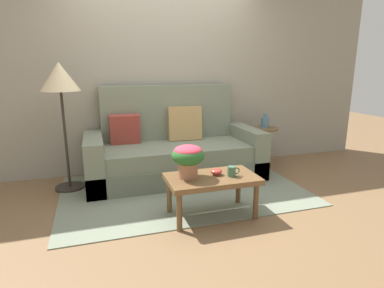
{
  "coord_description": "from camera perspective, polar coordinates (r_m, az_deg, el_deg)",
  "views": [
    {
      "loc": [
        -0.94,
        -3.15,
        1.4
      ],
      "look_at": [
        0.06,
        0.04,
        0.59
      ],
      "focal_mm": 29.48,
      "sensor_mm": 36.0,
      "label": 1
    }
  ],
  "objects": [
    {
      "name": "ground_plane",
      "position": [
        3.57,
        -0.76,
        -9.41
      ],
      "size": [
        14.0,
        14.0,
        0.0
      ],
      "primitive_type": "plane",
      "color": "brown"
    },
    {
      "name": "wall_back",
      "position": [
        4.42,
        -5.35,
        14.24
      ],
      "size": [
        6.4,
        0.12,
        2.89
      ],
      "primitive_type": "cube",
      "color": "gray",
      "rests_on": "ground"
    },
    {
      "name": "area_rug",
      "position": [
        3.72,
        -1.52,
        -8.37
      ],
      "size": [
        2.73,
        1.73,
        0.01
      ],
      "primitive_type": "cube",
      "color": "gray",
      "rests_on": "ground"
    },
    {
      "name": "couch",
      "position": [
        4.09,
        -3.37,
        -1.35
      ],
      "size": [
        2.19,
        0.93,
        1.17
      ],
      "color": "#626B59",
      "rests_on": "ground"
    },
    {
      "name": "coffee_table",
      "position": [
        3.01,
        3.61,
        -6.84
      ],
      "size": [
        0.85,
        0.49,
        0.4
      ],
      "color": "brown",
      "rests_on": "ground"
    },
    {
      "name": "side_table",
      "position": [
        4.64,
        12.91,
        0.78
      ],
      "size": [
        0.38,
        0.38,
        0.57
      ],
      "color": "brown",
      "rests_on": "ground"
    },
    {
      "name": "floor_lamp",
      "position": [
        3.81,
        -22.74,
        9.96
      ],
      "size": [
        0.43,
        0.43,
        1.46
      ],
      "color": "#2D2823",
      "rests_on": "ground"
    },
    {
      "name": "potted_plant",
      "position": [
        2.89,
        -0.74,
        -2.34
      ],
      "size": [
        0.3,
        0.3,
        0.31
      ],
      "color": "#A36B4C",
      "rests_on": "coffee_table"
    },
    {
      "name": "coffee_mug",
      "position": [
        2.99,
        7.24,
        -4.91
      ],
      "size": [
        0.12,
        0.08,
        0.1
      ],
      "color": "#3D664C",
      "rests_on": "coffee_table"
    },
    {
      "name": "snack_bowl",
      "position": [
        3.02,
        4.41,
        -4.98
      ],
      "size": [
        0.11,
        0.11,
        0.06
      ],
      "color": "#B2382D",
      "rests_on": "coffee_table"
    },
    {
      "name": "table_vase",
      "position": [
        4.6,
        13.08,
        3.91
      ],
      "size": [
        0.12,
        0.12,
        0.2
      ],
      "color": "slate",
      "rests_on": "side_table"
    }
  ]
}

